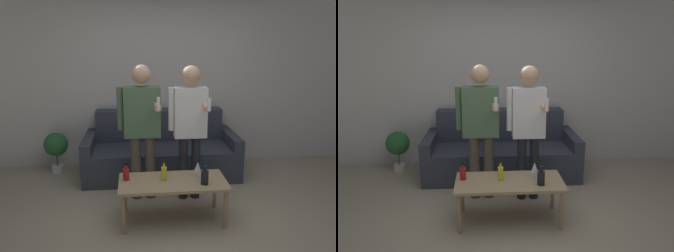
# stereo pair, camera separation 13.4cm
# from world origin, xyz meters

# --- Properties ---
(ground_plane) EXTENTS (16.00, 16.00, 0.00)m
(ground_plane) POSITION_xyz_m (0.00, 0.00, 0.00)
(ground_plane) COLOR tan
(wall_back) EXTENTS (8.00, 0.06, 2.70)m
(wall_back) POSITION_xyz_m (0.00, 2.15, 1.35)
(wall_back) COLOR silver
(wall_back) RESTS_ON ground_plane
(couch) EXTENTS (2.16, 0.93, 0.90)m
(couch) POSITION_xyz_m (-0.05, 1.68, 0.32)
(couch) COLOR #383D47
(couch) RESTS_ON ground_plane
(coffee_table) EXTENTS (1.14, 0.54, 0.46)m
(coffee_table) POSITION_xyz_m (-0.03, 0.33, 0.41)
(coffee_table) COLOR tan
(coffee_table) RESTS_ON ground_plane
(bottle_orange) EXTENTS (0.06, 0.06, 0.20)m
(bottle_orange) POSITION_xyz_m (-0.12, 0.35, 0.54)
(bottle_orange) COLOR yellow
(bottle_orange) RESTS_ON coffee_table
(bottle_green) EXTENTS (0.07, 0.07, 0.18)m
(bottle_green) POSITION_xyz_m (-0.52, 0.40, 0.53)
(bottle_green) COLOR #B21E1E
(bottle_green) RESTS_ON coffee_table
(bottle_dark) EXTENTS (0.08, 0.08, 0.20)m
(bottle_dark) POSITION_xyz_m (0.29, 0.21, 0.54)
(bottle_dark) COLOR black
(bottle_dark) RESTS_ON coffee_table
(wine_glass_near) EXTENTS (0.07, 0.07, 0.18)m
(wine_glass_near) POSITION_xyz_m (0.24, 0.37, 0.58)
(wine_glass_near) COLOR silver
(wine_glass_near) RESTS_ON coffee_table
(person_standing_left) EXTENTS (0.50, 0.42, 1.63)m
(person_standing_left) POSITION_xyz_m (-0.33, 0.90, 0.96)
(person_standing_left) COLOR brown
(person_standing_left) RESTS_ON ground_plane
(person_standing_right) EXTENTS (0.45, 0.41, 1.62)m
(person_standing_right) POSITION_xyz_m (0.23, 0.84, 0.97)
(person_standing_right) COLOR #232328
(person_standing_right) RESTS_ON ground_plane
(potted_plant) EXTENTS (0.35, 0.35, 0.61)m
(potted_plant) POSITION_xyz_m (-1.57, 1.84, 0.41)
(potted_plant) COLOR silver
(potted_plant) RESTS_ON ground_plane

